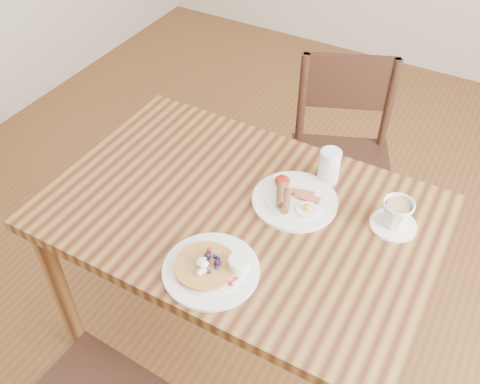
{
  "coord_description": "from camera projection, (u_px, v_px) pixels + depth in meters",
  "views": [
    {
      "loc": [
        0.58,
        -1.03,
        1.92
      ],
      "look_at": [
        0.0,
        0.0,
        0.82
      ],
      "focal_mm": 40.0,
      "sensor_mm": 36.0,
      "label": 1
    }
  ],
  "objects": [
    {
      "name": "teacup_saucer",
      "position": [
        396.0,
        215.0,
        1.57
      ],
      "size": [
        0.14,
        0.14,
        0.1
      ],
      "color": "white",
      "rests_on": "dining_table"
    },
    {
      "name": "dining_table",
      "position": [
        240.0,
        230.0,
        1.73
      ],
      "size": [
        1.2,
        0.8,
        0.75
      ],
      "color": "olive",
      "rests_on": "ground"
    },
    {
      "name": "ground",
      "position": [
        240.0,
        339.0,
        2.17
      ],
      "size": [
        5.0,
        5.0,
        0.0
      ],
      "primitive_type": "plane",
      "color": "brown",
      "rests_on": "ground"
    },
    {
      "name": "pancake_plate",
      "position": [
        212.0,
        268.0,
        1.47
      ],
      "size": [
        0.27,
        0.27,
        0.06
      ],
      "color": "white",
      "rests_on": "dining_table"
    },
    {
      "name": "chair_far",
      "position": [
        340.0,
        154.0,
        2.26
      ],
      "size": [
        0.55,
        0.55,
        0.88
      ],
      "rotation": [
        0.0,
        0.0,
        3.54
      ],
      "color": "#371D14",
      "rests_on": "ground"
    },
    {
      "name": "breakfast_plate",
      "position": [
        294.0,
        199.0,
        1.67
      ],
      "size": [
        0.27,
        0.27,
        0.04
      ],
      "color": "white",
      "rests_on": "dining_table"
    },
    {
      "name": "water_glass",
      "position": [
        329.0,
        166.0,
        1.72
      ],
      "size": [
        0.07,
        0.07,
        0.11
      ],
      "primitive_type": "cylinder",
      "color": "silver",
      "rests_on": "dining_table"
    }
  ]
}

